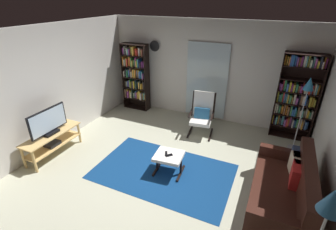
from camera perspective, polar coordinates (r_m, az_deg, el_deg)
The scene contains 17 objects.
ground_plane at distance 4.81m, azimuth -2.16°, elevation -14.22°, with size 7.02×7.02×0.00m, color #B2B39A.
wall_back at distance 6.64m, azimuth 9.06°, elevation 9.92°, with size 5.60×0.06×2.60m, color silver.
wall_left at distance 5.76m, azimuth -27.31°, elevation 4.77°, with size 0.06×6.00×2.60m, color silver.
glass_door_panel at distance 6.65m, azimuth 8.86°, elevation 7.69°, with size 1.10×0.01×2.00m, color silver.
area_rug at distance 4.94m, azimuth -1.11°, elevation -12.88°, with size 2.62×1.62×0.01m, color navy.
tv_stand at distance 5.77m, azimuth -25.12°, elevation -5.40°, with size 0.41×1.30×0.51m.
television at distance 5.58m, azimuth -25.90°, elevation -1.57°, with size 0.20×0.88×0.55m.
bookshelf_near_tv at distance 7.28m, azimuth -7.50°, elevation 9.07°, with size 0.76×0.30×1.91m.
bookshelf_near_sofa at distance 6.33m, azimuth 27.54°, elevation 3.74°, with size 0.86×0.30×2.01m.
leather_sofa at distance 4.45m, azimuth 25.22°, elevation -15.67°, with size 0.82×1.82×0.89m.
lounge_armchair at distance 6.04m, azimuth 7.89°, elevation 0.56°, with size 0.65×0.72×1.02m.
ottoman at distance 4.74m, azimuth 0.19°, elevation -9.83°, with size 0.56×0.53×0.40m.
tv_remote at distance 4.71m, azimuth -0.39°, elevation -8.90°, with size 0.04×0.14×0.02m, color black.
cell_phone at distance 4.67m, azimuth 0.21°, elevation -9.28°, with size 0.07×0.14×0.01m, color black.
floor_lamp_by_sofa at distance 2.72m, azimuth 33.14°, elevation -18.24°, with size 0.22×0.22×1.66m.
floor_lamp_by_shelf at distance 5.73m, azimuth 29.49°, elevation 4.75°, with size 0.22×0.22×1.65m.
wall_clock at distance 6.98m, azimuth -3.09°, elevation 15.62°, with size 0.29×0.03×0.29m.
Camera 1 is at (1.68, -3.26, 3.10)m, focal length 26.40 mm.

